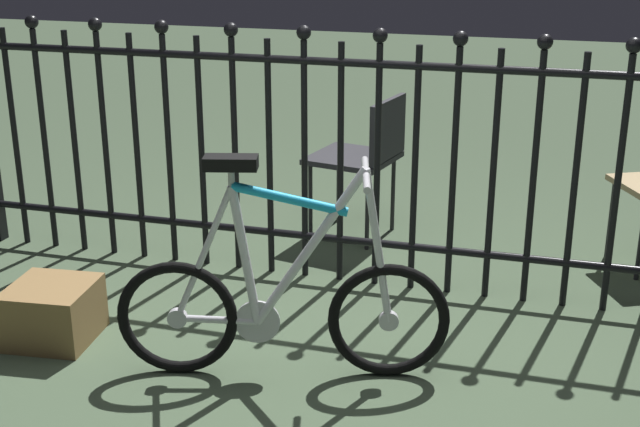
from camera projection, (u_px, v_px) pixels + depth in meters
The scene contains 5 objects.
ground_plane at pixel (312, 357), 3.59m from camera, with size 20.00×20.00×0.00m, color #45573F.
iron_fence at pixel (349, 152), 4.12m from camera, with size 4.27×0.07×1.31m.
bicycle at pixel (282, 303), 3.36m from camera, with size 1.28×0.47×0.91m.
chair_charcoal at pixel (366, 151), 4.75m from camera, with size 0.52×0.52×0.81m.
display_crate at pixel (53, 312), 3.70m from camera, with size 0.35×0.35×0.25m, color olive.
Camera 1 is at (0.93, -3.04, 1.76)m, focal length 48.22 mm.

